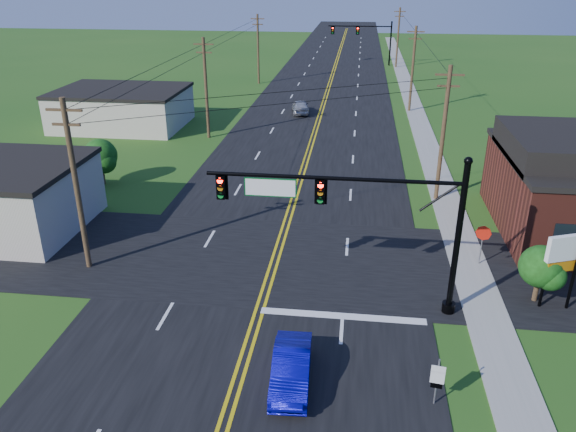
# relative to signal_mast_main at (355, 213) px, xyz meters

# --- Properties ---
(ground) EXTENTS (260.00, 260.00, 0.00)m
(ground) POSITION_rel_signal_mast_main_xyz_m (-4.34, -8.00, -4.75)
(ground) COLOR #214F16
(ground) RESTS_ON ground
(road_main) EXTENTS (16.00, 220.00, 0.04)m
(road_main) POSITION_rel_signal_mast_main_xyz_m (-4.34, 42.00, -4.73)
(road_main) COLOR black
(road_main) RESTS_ON ground
(road_cross) EXTENTS (70.00, 10.00, 0.04)m
(road_cross) POSITION_rel_signal_mast_main_xyz_m (-4.34, 4.00, -4.73)
(road_cross) COLOR black
(road_cross) RESTS_ON ground
(sidewalk) EXTENTS (2.00, 160.00, 0.08)m
(sidewalk) POSITION_rel_signal_mast_main_xyz_m (6.16, 32.00, -4.71)
(sidewalk) COLOR gray
(sidewalk) RESTS_ON ground
(signal_mast_main) EXTENTS (11.30, 0.60, 7.48)m
(signal_mast_main) POSITION_rel_signal_mast_main_xyz_m (0.00, 0.00, 0.00)
(signal_mast_main) COLOR black
(signal_mast_main) RESTS_ON ground
(signal_mast_far) EXTENTS (10.98, 0.60, 7.48)m
(signal_mast_far) POSITION_rel_signal_mast_main_xyz_m (0.10, 72.00, -0.20)
(signal_mast_far) COLOR black
(signal_mast_far) RESTS_ON ground
(cream_bldg_far) EXTENTS (12.20, 9.20, 3.70)m
(cream_bldg_far) POSITION_rel_signal_mast_main_xyz_m (-23.34, 30.00, -2.89)
(cream_bldg_far) COLOR beige
(cream_bldg_far) RESTS_ON ground
(utility_pole_left_a) EXTENTS (1.80, 0.28, 9.00)m
(utility_pole_left_a) POSITION_rel_signal_mast_main_xyz_m (-13.84, 2.00, -0.03)
(utility_pole_left_a) COLOR #3E2D1C
(utility_pole_left_a) RESTS_ON ground
(utility_pole_left_b) EXTENTS (1.80, 0.28, 9.00)m
(utility_pole_left_b) POSITION_rel_signal_mast_main_xyz_m (-13.84, 27.00, -0.03)
(utility_pole_left_b) COLOR #3E2D1C
(utility_pole_left_b) RESTS_ON ground
(utility_pole_left_c) EXTENTS (1.80, 0.28, 9.00)m
(utility_pole_left_c) POSITION_rel_signal_mast_main_xyz_m (-13.84, 54.00, -0.03)
(utility_pole_left_c) COLOR #3E2D1C
(utility_pole_left_c) RESTS_ON ground
(utility_pole_right_a) EXTENTS (1.80, 0.28, 9.00)m
(utility_pole_right_a) POSITION_rel_signal_mast_main_xyz_m (5.46, 14.00, -0.03)
(utility_pole_right_a) COLOR #3E2D1C
(utility_pole_right_a) RESTS_ON ground
(utility_pole_right_b) EXTENTS (1.80, 0.28, 9.00)m
(utility_pole_right_b) POSITION_rel_signal_mast_main_xyz_m (5.46, 40.00, -0.03)
(utility_pole_right_b) COLOR #3E2D1C
(utility_pole_right_b) RESTS_ON ground
(utility_pole_right_c) EXTENTS (1.80, 0.28, 9.00)m
(utility_pole_right_c) POSITION_rel_signal_mast_main_xyz_m (5.46, 70.00, -0.03)
(utility_pole_right_c) COLOR #3E2D1C
(utility_pole_right_c) RESTS_ON ground
(tree_right_back) EXTENTS (3.00, 3.00, 4.10)m
(tree_right_back) POSITION_rel_signal_mast_main_xyz_m (11.66, 18.00, -2.15)
(tree_right_back) COLOR #3E2D1C
(tree_right_back) RESTS_ON ground
(shrub_corner) EXTENTS (2.00, 2.00, 2.86)m
(shrub_corner) POSITION_rel_signal_mast_main_xyz_m (8.66, 1.50, -2.90)
(shrub_corner) COLOR #3E2D1C
(shrub_corner) RESTS_ON ground
(tree_left) EXTENTS (2.40, 2.40, 3.37)m
(tree_left) POSITION_rel_signal_mast_main_xyz_m (-18.34, 14.00, -2.59)
(tree_left) COLOR #3E2D1C
(tree_left) RESTS_ON ground
(blue_car) EXTENTS (1.60, 4.09, 1.33)m
(blue_car) POSITION_rel_signal_mast_main_xyz_m (-2.12, -5.70, -4.09)
(blue_car) COLOR #090799
(blue_car) RESTS_ON ground
(distant_car) EXTENTS (2.37, 4.46, 1.45)m
(distant_car) POSITION_rel_signal_mast_main_xyz_m (-6.34, 37.41, -4.03)
(distant_car) COLOR #AEAEB3
(distant_car) RESTS_ON ground
(route_sign) EXTENTS (0.50, 0.11, 2.00)m
(route_sign) POSITION_rel_signal_mast_main_xyz_m (3.16, -6.19, -3.58)
(route_sign) COLOR slate
(route_sign) RESTS_ON ground
(stop_sign) EXTENTS (0.79, 0.28, 2.29)m
(stop_sign) POSITION_rel_signal_mast_main_xyz_m (6.69, 4.82, -3.10)
(stop_sign) COLOR slate
(stop_sign) RESTS_ON ground
(pylon_sign) EXTENTS (1.78, 0.89, 3.73)m
(pylon_sign) POSITION_rel_signal_mast_main_xyz_m (9.36, 1.00, -2.03)
(pylon_sign) COLOR black
(pylon_sign) RESTS_ON ground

